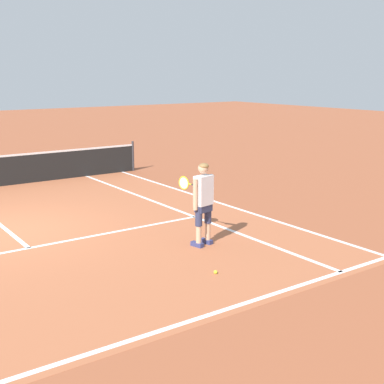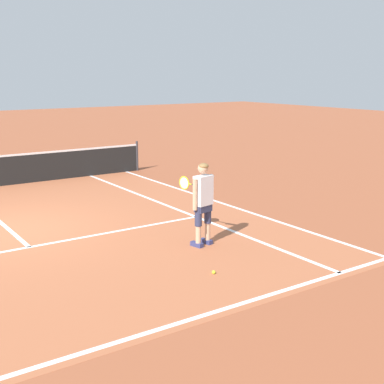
% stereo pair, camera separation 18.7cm
% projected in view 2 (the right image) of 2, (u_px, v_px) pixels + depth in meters
% --- Properties ---
extents(ground_plane, '(80.00, 80.00, 0.00)m').
position_uv_depth(ground_plane, '(9.00, 230.00, 11.82)').
color(ground_plane, '#9E5133').
extents(court_inner_surface, '(10.98, 11.30, 0.00)m').
position_uv_depth(court_inner_surface, '(16.00, 235.00, 11.41)').
color(court_inner_surface, '#B2603D').
rests_on(court_inner_surface, ground).
extents(line_baseline, '(10.98, 0.10, 0.01)m').
position_uv_depth(line_baseline, '(134.00, 337.00, 7.02)').
color(line_baseline, white).
rests_on(line_baseline, ground).
extents(line_service, '(8.23, 0.10, 0.01)m').
position_uv_depth(line_service, '(29.00, 247.00, 10.65)').
color(line_service, white).
rests_on(line_service, ground).
extents(line_singles_right, '(0.10, 10.90, 0.01)m').
position_uv_depth(line_singles_right, '(175.00, 209.00, 13.67)').
color(line_singles_right, white).
rests_on(line_singles_right, ground).
extents(line_doubles_right, '(0.10, 10.90, 0.01)m').
position_uv_depth(line_doubles_right, '(217.00, 202.00, 14.42)').
color(line_doubles_right, white).
rests_on(line_doubles_right, ground).
extents(tennis_player, '(0.59, 1.20, 1.71)m').
position_uv_depth(tennis_player, '(202.00, 198.00, 10.57)').
color(tennis_player, navy).
rests_on(tennis_player, ground).
extents(tennis_ball_near_feet, '(0.07, 0.07, 0.07)m').
position_uv_depth(tennis_ball_near_feet, '(214.00, 272.00, 9.22)').
color(tennis_ball_near_feet, '#CCE02D').
rests_on(tennis_ball_near_feet, ground).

